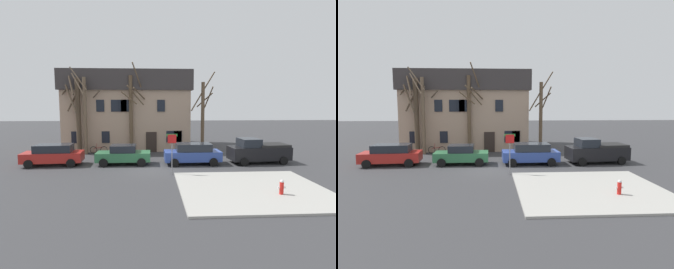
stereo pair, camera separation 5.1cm
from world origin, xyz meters
TOP-DOWN VIEW (x-y plane):
  - ground_plane at (0.00, 0.00)m, footprint 120.00×120.00m
  - sidewalk_slab at (5.78, -5.17)m, footprint 8.50×7.45m
  - building_main at (-2.67, 11.67)m, footprint 13.78×8.70m
  - tree_bare_near at (-7.38, 7.00)m, footprint 2.59×2.79m
  - tree_bare_mid at (-6.61, 6.75)m, footprint 2.79×2.80m
  - tree_bare_far at (-2.08, 7.18)m, footprint 2.38×1.88m
  - tree_bare_end at (5.17, 7.17)m, footprint 2.45×1.68m
  - car_red_wagon at (-8.07, 1.94)m, footprint 4.78×2.27m
  - car_green_sedan at (-2.40, 1.96)m, footprint 4.42×1.99m
  - car_blue_wagon at (3.32, 1.75)m, footprint 4.66×2.18m
  - pickup_truck_black at (8.94, 1.89)m, footprint 5.15×2.53m
  - fire_hydrant at (6.96, -6.30)m, footprint 0.42×0.22m
  - street_sign_pole at (1.36, -1.54)m, footprint 0.76×0.07m
  - bicycle_leaning at (-5.45, 7.12)m, footprint 1.75×0.07m

SIDE VIEW (x-z plane):
  - ground_plane at x=0.00m, z-range 0.00..0.00m
  - sidewalk_slab at x=5.78m, z-range 0.00..0.12m
  - bicycle_leaning at x=-5.45m, z-range -0.15..0.88m
  - fire_hydrant at x=6.96m, z-range 0.13..0.94m
  - car_green_sedan at x=-2.40m, z-range 0.00..1.63m
  - car_red_wagon at x=-8.07m, z-range 0.04..1.76m
  - car_blue_wagon at x=3.32m, z-range 0.04..1.77m
  - pickup_truck_black at x=8.94m, z-range -0.04..2.07m
  - street_sign_pole at x=1.36m, z-range 0.58..3.49m
  - tree_bare_end at x=5.17m, z-range -0.19..8.05m
  - tree_bare_mid at x=-6.61m, z-range -0.13..8.35m
  - tree_bare_near at x=-7.38m, z-range 0.04..8.29m
  - tree_bare_far at x=-2.08m, z-range -0.25..8.71m
  - building_main at x=-2.67m, z-range 0.08..8.57m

